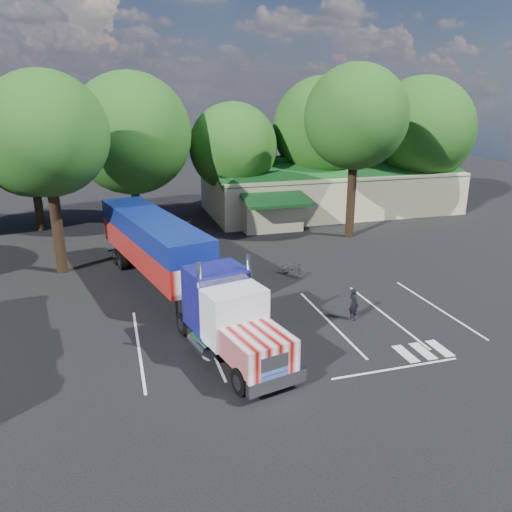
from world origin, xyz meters
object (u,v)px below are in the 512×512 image
object	(u,v)px
silver_sedan	(326,213)
bicycle	(293,268)
woman	(354,304)
semi_truck	(169,256)

from	to	relation	value
silver_sedan	bicycle	bearing A→B (deg)	152.78
woman	semi_truck	bearing A→B (deg)	47.30
woman	silver_sedan	bearing A→B (deg)	-30.39
woman	bicycle	xyz separation A→B (m)	(-0.69, 7.00, -0.35)
bicycle	silver_sedan	size ratio (longest dim) A/B	0.45
semi_truck	woman	size ratio (longest dim) A/B	12.33
woman	bicycle	world-z (taller)	woman
semi_truck	silver_sedan	size ratio (longest dim) A/B	4.95
silver_sedan	woman	bearing A→B (deg)	164.34
semi_truck	bicycle	world-z (taller)	semi_truck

